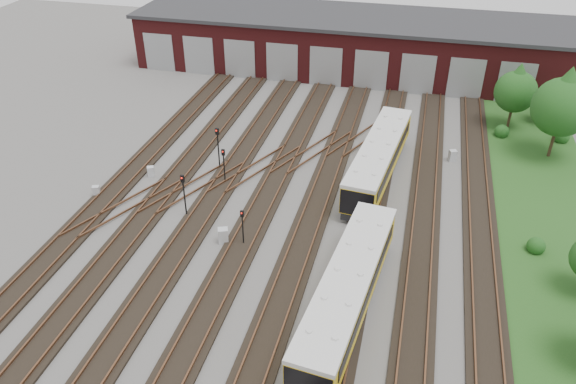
# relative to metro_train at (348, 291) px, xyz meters

# --- Properties ---
(ground) EXTENTS (120.00, 120.00, 0.00)m
(ground) POSITION_rel_metro_train_xyz_m (-6.00, 0.92, -1.84)
(ground) COLOR #4D4B48
(ground) RESTS_ON ground
(track_network) EXTENTS (30.40, 70.00, 0.33)m
(track_network) POSITION_rel_metro_train_xyz_m (-6.17, 1.50, -1.73)
(track_network) COLOR black
(track_network) RESTS_ON ground
(maintenance_shed) EXTENTS (51.00, 12.50, 6.35)m
(maintenance_shed) POSITION_rel_metro_train_xyz_m (-6.01, 40.89, 1.36)
(maintenance_shed) COLOR #511416
(maintenance_shed) RESTS_ON ground
(grass_verge) EXTENTS (8.00, 55.00, 0.05)m
(grass_verge) POSITION_rel_metro_train_xyz_m (13.00, 10.92, -1.82)
(grass_verge) COLOR #1B4517
(grass_verge) RESTS_ON ground
(metro_train) EXTENTS (4.13, 46.48, 2.95)m
(metro_train) POSITION_rel_metro_train_xyz_m (0.00, 0.00, 0.00)
(metro_train) COLOR black
(metro_train) RESTS_ON ground
(signal_mast_0) EXTENTS (0.31, 0.29, 3.79)m
(signal_mast_0) POSITION_rel_metro_train_xyz_m (-13.11, 14.36, 0.57)
(signal_mast_0) COLOR black
(signal_mast_0) RESTS_ON ground
(signal_mast_1) EXTENTS (0.28, 0.26, 3.50)m
(signal_mast_1) POSITION_rel_metro_train_xyz_m (-13.11, 7.19, 0.39)
(signal_mast_1) COLOR black
(signal_mast_1) RESTS_ON ground
(signal_mast_2) EXTENTS (0.26, 0.25, 3.10)m
(signal_mast_2) POSITION_rel_metro_train_xyz_m (-11.88, 12.28, 0.15)
(signal_mast_2) COLOR black
(signal_mast_2) RESTS_ON ground
(signal_mast_3) EXTENTS (0.23, 0.22, 2.84)m
(signal_mast_3) POSITION_rel_metro_train_xyz_m (-7.93, 4.91, -0.02)
(signal_mast_3) COLOR black
(signal_mast_3) RESTS_ON ground
(relay_cabinet_0) EXTENTS (0.64, 0.58, 0.87)m
(relay_cabinet_0) POSITION_rel_metro_train_xyz_m (-21.00, 8.02, -1.41)
(relay_cabinet_0) COLOR #B8BABE
(relay_cabinet_0) RESTS_ON ground
(relay_cabinet_1) EXTENTS (0.67, 0.62, 0.89)m
(relay_cabinet_1) POSITION_rel_metro_train_xyz_m (-18.20, 11.82, -1.40)
(relay_cabinet_1) COLOR #B8BABE
(relay_cabinet_1) RESTS_ON ground
(relay_cabinet_2) EXTENTS (0.85, 0.78, 1.14)m
(relay_cabinet_2) POSITION_rel_metro_train_xyz_m (-9.36, 4.83, -1.27)
(relay_cabinet_2) COLOR #B8BABE
(relay_cabinet_2) RESTS_ON ground
(relay_cabinet_3) EXTENTS (0.56, 0.48, 0.87)m
(relay_cabinet_3) POSITION_rel_metro_train_xyz_m (-0.48, 26.87, -1.41)
(relay_cabinet_3) COLOR #B8BABE
(relay_cabinet_3) RESTS_ON ground
(relay_cabinet_4) EXTENTS (0.74, 0.69, 1.00)m
(relay_cabinet_4) POSITION_rel_metro_train_xyz_m (5.98, 20.60, -1.34)
(relay_cabinet_4) COLOR #B8BABE
(relay_cabinet_4) RESTS_ON ground
(tree_0) EXTENTS (3.89, 3.89, 6.44)m
(tree_0) POSITION_rel_metro_train_xyz_m (11.18, 28.70, 2.30)
(tree_0) COLOR #312516
(tree_0) RESTS_ON ground
(tree_1) EXTENTS (2.53, 2.53, 4.20)m
(tree_1) POSITION_rel_metro_train_xyz_m (14.51, 30.61, 0.85)
(tree_1) COLOR #312516
(tree_1) RESTS_ON ground
(tree_2) EXTENTS (4.98, 4.98, 8.25)m
(tree_2) POSITION_rel_metro_train_xyz_m (14.22, 23.46, 3.46)
(tree_2) COLOR #312516
(tree_2) RESTS_ON ground
(bush_0) EXTENTS (1.24, 1.24, 1.24)m
(bush_0) POSITION_rel_metro_train_xyz_m (11.52, 9.07, -1.22)
(bush_0) COLOR #134112
(bush_0) RESTS_ON ground
(bush_1) EXTENTS (1.34, 1.34, 1.34)m
(bush_1) POSITION_rel_metro_train_xyz_m (10.43, 26.54, -1.17)
(bush_1) COLOR #134112
(bush_1) RESTS_ON ground
(bush_2) EXTENTS (1.39, 1.39, 1.39)m
(bush_2) POSITION_rel_metro_train_xyz_m (15.70, 26.75, -1.15)
(bush_2) COLOR #134112
(bush_2) RESTS_ON ground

